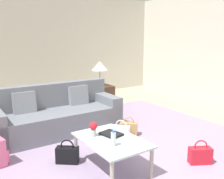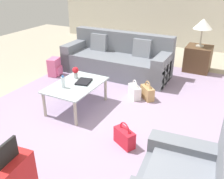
{
  "view_description": "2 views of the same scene",
  "coord_description": "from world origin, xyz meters",
  "px_view_note": "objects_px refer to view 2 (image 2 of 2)",
  "views": [
    {
      "loc": [
        2.23,
        -2.23,
        1.77
      ],
      "look_at": [
        -0.88,
        -0.17,
        1.01
      ],
      "focal_mm": 40.0,
      "sensor_mm": 36.0,
      "label": 1
    },
    {
      "loc": [
        2.69,
        1.78,
        2.15
      ],
      "look_at": [
        -0.04,
        0.37,
        0.69
      ],
      "focal_mm": 40.0,
      "sensor_mm": 36.0,
      "label": 2
    }
  ],
  "objects_px": {
    "side_table": "(198,59)",
    "table_lamp": "(203,24)",
    "backpack_pink": "(55,67)",
    "handbag_black": "(74,85)",
    "flower_vase": "(76,71)",
    "handbag_red": "(124,137)",
    "coffee_table_book": "(84,82)",
    "water_bottle": "(63,82)",
    "handbag_white": "(134,91)",
    "coffee_table": "(76,87)",
    "handbag_tan": "(147,92)",
    "couch": "(118,60)"
  },
  "relations": [
    {
      "from": "water_bottle",
      "to": "backpack_pink",
      "type": "distance_m",
      "value": 1.73
    },
    {
      "from": "flower_vase",
      "to": "coffee_table",
      "type": "bearing_deg",
      "value": 34.29
    },
    {
      "from": "handbag_red",
      "to": "backpack_pink",
      "type": "bearing_deg",
      "value": -122.59
    },
    {
      "from": "water_bottle",
      "to": "handbag_black",
      "type": "distance_m",
      "value": 0.88
    },
    {
      "from": "handbag_tan",
      "to": "handbag_red",
      "type": "height_order",
      "value": "same"
    },
    {
      "from": "flower_vase",
      "to": "side_table",
      "type": "distance_m",
      "value": 3.07
    },
    {
      "from": "flower_vase",
      "to": "handbag_red",
      "type": "height_order",
      "value": "flower_vase"
    },
    {
      "from": "coffee_table_book",
      "to": "handbag_tan",
      "type": "height_order",
      "value": "coffee_table_book"
    },
    {
      "from": "coffee_table_book",
      "to": "backpack_pink",
      "type": "xyz_separation_m",
      "value": [
        -0.88,
        -1.37,
        -0.27
      ]
    },
    {
      "from": "couch",
      "to": "backpack_pink",
      "type": "bearing_deg",
      "value": -56.23
    },
    {
      "from": "coffee_table_book",
      "to": "couch",
      "type": "bearing_deg",
      "value": 173.85
    },
    {
      "from": "handbag_white",
      "to": "handbag_red",
      "type": "distance_m",
      "value": 1.43
    },
    {
      "from": "side_table",
      "to": "handbag_tan",
      "type": "height_order",
      "value": "side_table"
    },
    {
      "from": "table_lamp",
      "to": "couch",
      "type": "bearing_deg",
      "value": -57.94
    },
    {
      "from": "water_bottle",
      "to": "table_lamp",
      "type": "xyz_separation_m",
      "value": [
        -3.0,
        1.6,
        0.55
      ]
    },
    {
      "from": "couch",
      "to": "flower_vase",
      "type": "relative_size",
      "value": 11.71
    },
    {
      "from": "coffee_table_book",
      "to": "handbag_black",
      "type": "height_order",
      "value": "coffee_table_book"
    },
    {
      "from": "side_table",
      "to": "table_lamp",
      "type": "relative_size",
      "value": 0.93
    },
    {
      "from": "handbag_red",
      "to": "water_bottle",
      "type": "bearing_deg",
      "value": -106.12
    },
    {
      "from": "coffee_table_book",
      "to": "handbag_tan",
      "type": "xyz_separation_m",
      "value": [
        -0.75,
        0.88,
        -0.33
      ]
    },
    {
      "from": "side_table",
      "to": "handbag_black",
      "type": "height_order",
      "value": "side_table"
    },
    {
      "from": "handbag_tan",
      "to": "backpack_pink",
      "type": "distance_m",
      "value": 2.26
    },
    {
      "from": "backpack_pink",
      "to": "handbag_white",
      "type": "bearing_deg",
      "value": 84.31
    },
    {
      "from": "coffee_table",
      "to": "handbag_red",
      "type": "height_order",
      "value": "coffee_table"
    },
    {
      "from": "handbag_black",
      "to": "backpack_pink",
      "type": "height_order",
      "value": "backpack_pink"
    },
    {
      "from": "flower_vase",
      "to": "handbag_red",
      "type": "xyz_separation_m",
      "value": [
        0.78,
        1.31,
        -0.44
      ]
    },
    {
      "from": "handbag_white",
      "to": "handbag_black",
      "type": "xyz_separation_m",
      "value": [
        0.29,
        -1.16,
        0.0
      ]
    },
    {
      "from": "coffee_table_book",
      "to": "side_table",
      "type": "distance_m",
      "value": 3.04
    },
    {
      "from": "handbag_black",
      "to": "backpack_pink",
      "type": "relative_size",
      "value": 0.89
    },
    {
      "from": "water_bottle",
      "to": "table_lamp",
      "type": "relative_size",
      "value": 0.33
    },
    {
      "from": "couch",
      "to": "table_lamp",
      "type": "relative_size",
      "value": 3.83
    },
    {
      "from": "handbag_black",
      "to": "flower_vase",
      "type": "bearing_deg",
      "value": 43.93
    },
    {
      "from": "side_table",
      "to": "table_lamp",
      "type": "height_order",
      "value": "table_lamp"
    },
    {
      "from": "coffee_table",
      "to": "handbag_white",
      "type": "relative_size",
      "value": 2.92
    },
    {
      "from": "side_table",
      "to": "backpack_pink",
      "type": "distance_m",
      "value": 3.32
    },
    {
      "from": "side_table",
      "to": "table_lamp",
      "type": "distance_m",
      "value": 0.79
    },
    {
      "from": "couch",
      "to": "backpack_pink",
      "type": "xyz_separation_m",
      "value": [
        0.8,
        -1.19,
        -0.12
      ]
    },
    {
      "from": "flower_vase",
      "to": "handbag_black",
      "type": "distance_m",
      "value": 0.59
    },
    {
      "from": "handbag_red",
      "to": "flower_vase",
      "type": "bearing_deg",
      "value": -120.9
    },
    {
      "from": "handbag_red",
      "to": "handbag_black",
      "type": "bearing_deg",
      "value": -124.01
    },
    {
      "from": "side_table",
      "to": "handbag_red",
      "type": "xyz_separation_m",
      "value": [
        3.36,
        -0.34,
        -0.16
      ]
    },
    {
      "from": "couch",
      "to": "coffee_table",
      "type": "distance_m",
      "value": 1.8
    },
    {
      "from": "handbag_black",
      "to": "backpack_pink",
      "type": "distance_m",
      "value": 1.0
    },
    {
      "from": "table_lamp",
      "to": "flower_vase",
      "type": "bearing_deg",
      "value": -32.6
    },
    {
      "from": "handbag_tan",
      "to": "coffee_table",
      "type": "bearing_deg",
      "value": -47.89
    },
    {
      "from": "coffee_table_book",
      "to": "coffee_table",
      "type": "bearing_deg",
      "value": -45.97
    },
    {
      "from": "coffee_table_book",
      "to": "handbag_white",
      "type": "distance_m",
      "value": 1.0
    },
    {
      "from": "handbag_white",
      "to": "coffee_table",
      "type": "bearing_deg",
      "value": -42.58
    },
    {
      "from": "side_table",
      "to": "handbag_black",
      "type": "bearing_deg",
      "value": -40.0
    },
    {
      "from": "coffee_table_book",
      "to": "handbag_red",
      "type": "relative_size",
      "value": 0.8
    }
  ]
}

